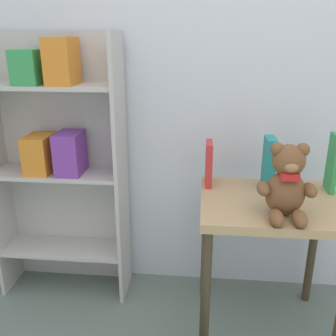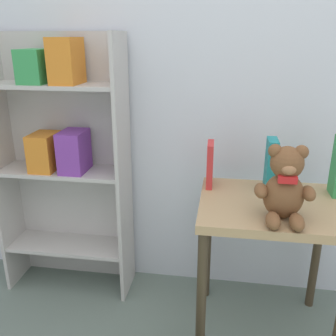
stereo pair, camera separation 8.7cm
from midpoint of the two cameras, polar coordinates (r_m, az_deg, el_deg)
wall_back at (r=1.85m, az=12.96°, el=17.39°), size 4.80×0.06×2.50m
bookshelf_side at (r=1.94m, az=-14.38°, el=2.41°), size 0.66×0.24×1.32m
display_table at (r=1.66m, az=16.70°, el=-8.44°), size 0.59×0.50×0.66m
teddy_bear at (r=1.44m, az=19.04°, el=-2.68°), size 0.22×0.20×0.28m
book_standing_red at (r=1.70m, az=7.87°, el=0.55°), size 0.03×0.12×0.20m
book_standing_teal at (r=1.71m, az=16.81°, el=0.47°), size 0.04×0.12×0.23m
book_standing_green at (r=1.75m, az=25.56°, el=0.23°), size 0.02×0.10×0.26m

